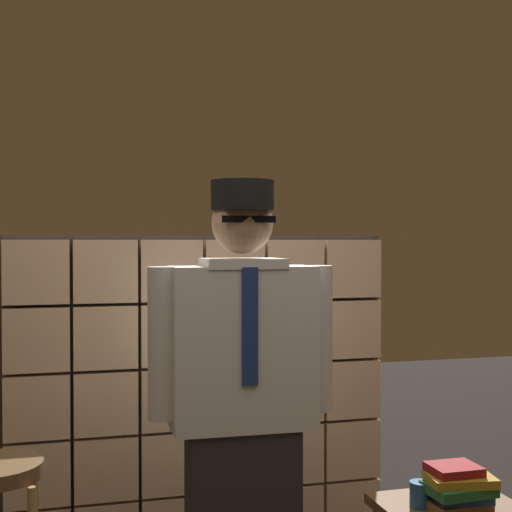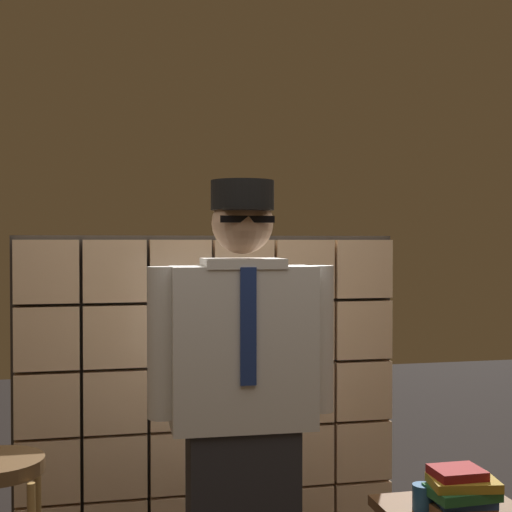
{
  "view_description": "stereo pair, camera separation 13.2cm",
  "coord_description": "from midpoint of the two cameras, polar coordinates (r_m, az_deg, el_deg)",
  "views": [
    {
      "loc": [
        -0.67,
        -2.23,
        1.5
      ],
      "look_at": [
        0.02,
        0.29,
        1.45
      ],
      "focal_mm": 50.95,
      "sensor_mm": 36.0,
      "label": 1
    },
    {
      "loc": [
        -0.55,
        -2.26,
        1.5
      ],
      "look_at": [
        0.02,
        0.29,
        1.45
      ],
      "focal_mm": 50.95,
      "sensor_mm": 36.0,
      "label": 2
    }
  ],
  "objects": [
    {
      "name": "glass_block_wall",
      "position": [
        3.56,
        -5.29,
        -10.96
      ],
      "size": [
        1.85,
        0.1,
        1.55
      ],
      "color": "#E0B78C",
      "rests_on": "ground"
    },
    {
      "name": "coffee_mug",
      "position": [
        2.91,
        11.51,
        -17.87
      ],
      "size": [
        0.13,
        0.08,
        0.09
      ],
      "color": "navy",
      "rests_on": "side_table"
    },
    {
      "name": "book_stack",
      "position": [
        2.9,
        14.24,
        -17.29
      ],
      "size": [
        0.26,
        0.22,
        0.17
      ],
      "color": "brown",
      "rests_on": "side_table"
    },
    {
      "name": "standing_person",
      "position": [
        2.68,
        -2.51,
        -11.86
      ],
      "size": [
        0.68,
        0.29,
        1.72
      ],
      "rotation": [
        0.0,
        0.0,
        -0.03
      ],
      "color": "#28282D",
      "rests_on": "ground"
    }
  ]
}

